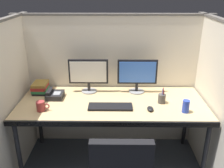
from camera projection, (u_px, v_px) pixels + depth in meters
cubicle_partition_rear at (112, 82)px, 2.90m from camera, size 2.21×0.06×1.57m
cubicle_partition_left at (11, 102)px, 2.41m from camera, size 0.06×1.41×1.57m
cubicle_partition_right at (214, 103)px, 2.38m from camera, size 0.06×1.41×1.57m
desk at (112, 107)px, 2.51m from camera, size 1.90×0.80×0.74m
monitor_left at (88, 74)px, 2.67m from camera, size 0.43×0.17×0.37m
monitor_right at (137, 74)px, 2.66m from camera, size 0.43×0.17×0.37m
keyboard_main at (110, 107)px, 2.39m from camera, size 0.43×0.15×0.02m
computer_mouse at (150, 109)px, 2.34m from camera, size 0.06×0.10×0.04m
pen_cup at (162, 98)px, 2.47m from camera, size 0.08×0.08×0.16m
soda_can at (186, 106)px, 2.29m from camera, size 0.07×0.07×0.12m
coffee_mug at (41, 106)px, 2.32m from camera, size 0.13×0.08×0.09m
desk_phone at (55, 95)px, 2.59m from camera, size 0.17×0.19×0.09m
book_stack at (40, 87)px, 2.72m from camera, size 0.16×0.22×0.11m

